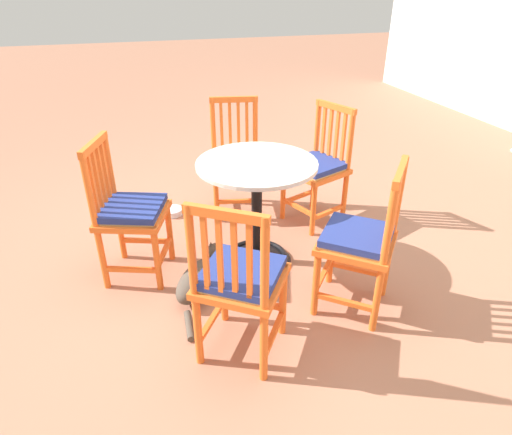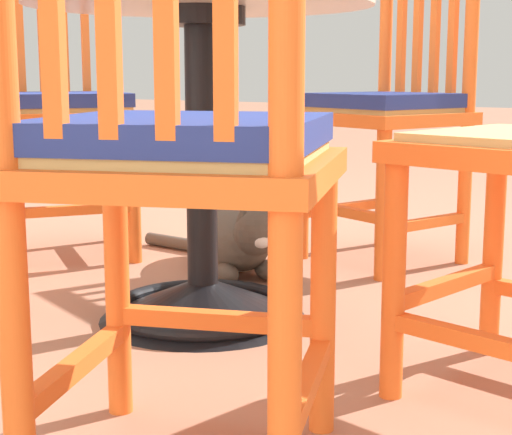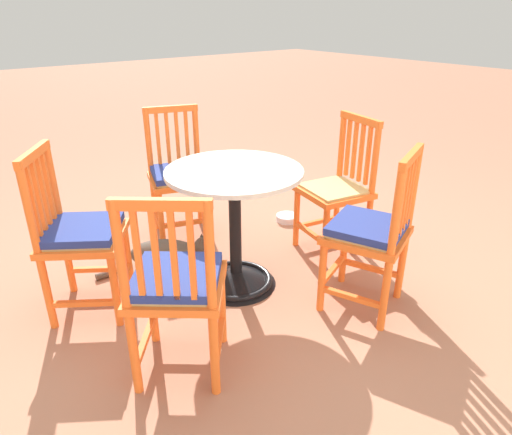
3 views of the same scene
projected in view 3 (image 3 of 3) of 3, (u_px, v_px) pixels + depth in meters
The scene contains 9 objects.
ground_plane at pixel (205, 276), 2.88m from camera, with size 24.00×24.00×0.00m, color #A36B51.
cafe_table at pixel (236, 242), 2.68m from camera, with size 0.76×0.76×0.73m.
orange_chair_facing_out at pixel (79, 236), 2.40m from camera, with size 0.56×0.56×0.91m.
orange_chair_by_planter at pixel (176, 286), 1.96m from camera, with size 0.56×0.56×0.91m.
orange_chair_near_fence at pixel (371, 233), 2.42m from camera, with size 0.52×0.52×0.91m.
orange_chair_at_corner at pixel (337, 191), 3.02m from camera, with size 0.47×0.47×0.91m.
orange_chair_tucked_in at pixel (179, 176), 3.23m from camera, with size 0.51×0.51×0.91m.
tabby_cat at pixel (171, 254), 2.94m from camera, with size 0.68×0.43×0.23m.
pet_water_bowl at pixel (287, 218), 3.60m from camera, with size 0.17×0.17×0.05m, color silver.
Camera 3 is at (1.28, 2.13, 1.53)m, focal length 32.26 mm.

